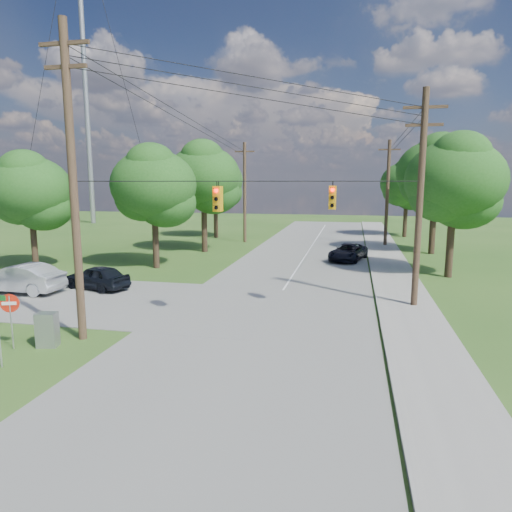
% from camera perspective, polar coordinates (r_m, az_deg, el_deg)
% --- Properties ---
extents(ground, '(140.00, 140.00, 0.00)m').
position_cam_1_polar(ground, '(17.39, -8.41, -11.66)').
color(ground, '#2B511B').
rests_on(ground, ground).
extents(main_road, '(10.00, 100.00, 0.03)m').
position_cam_1_polar(main_road, '(21.45, 1.36, -7.43)').
color(main_road, gray).
rests_on(main_road, ground).
extents(sidewalk_east, '(2.60, 100.00, 0.12)m').
position_cam_1_polar(sidewalk_east, '(21.30, 19.55, -7.97)').
color(sidewalk_east, '#9B9891').
rests_on(sidewalk_east, ground).
extents(pole_sw, '(2.00, 0.32, 12.00)m').
position_cam_1_polar(pole_sw, '(18.72, -21.92, 8.75)').
color(pole_sw, '#4E3A28').
rests_on(pole_sw, ground).
extents(pole_ne, '(2.00, 0.32, 10.50)m').
position_cam_1_polar(pole_ne, '(23.40, 19.82, 7.00)').
color(pole_ne, '#4E3A28').
rests_on(pole_ne, ground).
extents(pole_north_e, '(2.00, 0.32, 10.00)m').
position_cam_1_polar(pole_north_e, '(45.30, 16.11, 7.65)').
color(pole_north_e, '#4E3A28').
rests_on(pole_north_e, ground).
extents(pole_north_w, '(2.00, 0.32, 10.00)m').
position_cam_1_polar(pole_north_w, '(46.46, -1.42, 8.04)').
color(pole_north_w, '#4E3A28').
rests_on(pole_north_w, ground).
extents(power_lines, '(13.93, 29.62, 4.93)m').
position_cam_1_polar(power_lines, '(27.22, 3.01, 15.56)').
color(power_lines, black).
rests_on(power_lines, ground).
extents(traffic_signals, '(4.91, 3.27, 1.05)m').
position_cam_1_polar(traffic_signals, '(19.89, 2.70, 7.30)').
color(traffic_signals, '#E99F0D').
rests_on(traffic_signals, ground).
extents(radio_mast, '(0.70, 0.70, 45.00)m').
position_cam_1_polar(radio_mast, '(73.73, -20.69, 21.57)').
color(radio_mast, '#989B9E').
rests_on(radio_mast, ground).
extents(tree_w_near, '(6.00, 6.00, 8.40)m').
position_cam_1_polar(tree_w_near, '(33.18, -12.67, 8.65)').
color(tree_w_near, '#442F22').
rests_on(tree_w_near, ground).
extents(tree_w_mid, '(6.40, 6.40, 9.22)m').
position_cam_1_polar(tree_w_mid, '(40.26, -6.59, 9.84)').
color(tree_w_mid, '#442F22').
rests_on(tree_w_mid, ground).
extents(tree_w_far, '(6.00, 6.00, 8.73)m').
position_cam_1_polar(tree_w_far, '(50.40, -5.11, 9.38)').
color(tree_w_far, '#442F22').
rests_on(tree_w_far, ground).
extents(tree_e_near, '(6.20, 6.20, 8.81)m').
position_cam_1_polar(tree_e_near, '(31.80, 23.58, 8.68)').
color(tree_e_near, '#442F22').
rests_on(tree_e_near, ground).
extents(tree_e_mid, '(6.60, 6.60, 9.64)m').
position_cam_1_polar(tree_e_mid, '(41.73, 21.60, 9.69)').
color(tree_e_mid, '#442F22').
rests_on(tree_e_mid, ground).
extents(tree_e_far, '(5.80, 5.80, 8.32)m').
position_cam_1_polar(tree_e_far, '(53.49, 18.36, 8.60)').
color(tree_e_far, '#442F22').
rests_on(tree_e_far, ground).
extents(tree_cross_n, '(5.60, 5.60, 7.91)m').
position_cam_1_polar(tree_cross_n, '(35.23, -26.42, 7.40)').
color(tree_cross_n, '#442F22').
rests_on(tree_cross_n, ground).
extents(car_cross_dark, '(4.38, 2.75, 1.39)m').
position_cam_1_polar(car_cross_dark, '(27.89, -19.23, -2.50)').
color(car_cross_dark, black).
rests_on(car_cross_dark, cross_road).
extents(car_cross_silver, '(5.02, 1.99, 1.63)m').
position_cam_1_polar(car_cross_silver, '(28.68, -27.37, -2.48)').
color(car_cross_silver, silver).
rests_on(car_cross_silver, cross_road).
extents(car_main_north, '(3.35, 5.09, 1.30)m').
position_cam_1_polar(car_main_north, '(36.54, 11.43, 0.48)').
color(car_main_north, black).
rests_on(car_main_north, main_road).
extents(control_cabinet, '(0.83, 0.68, 1.32)m').
position_cam_1_polar(control_cabinet, '(19.14, -24.64, -8.38)').
color(control_cabinet, '#989B9E').
rests_on(control_cabinet, ground).
extents(do_not_enter_sign, '(0.68, 0.25, 2.11)m').
position_cam_1_polar(do_not_enter_sign, '(19.21, -28.39, -5.81)').
color(do_not_enter_sign, '#989B9E').
rests_on(do_not_enter_sign, ground).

